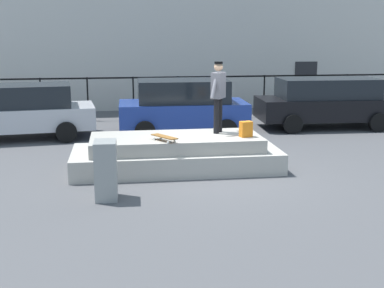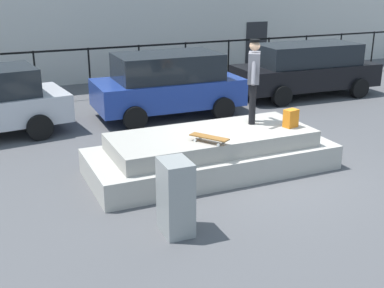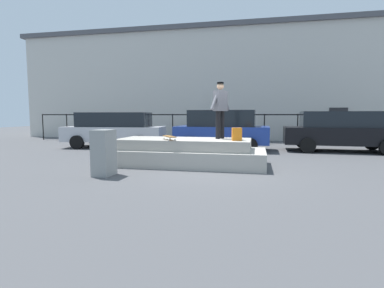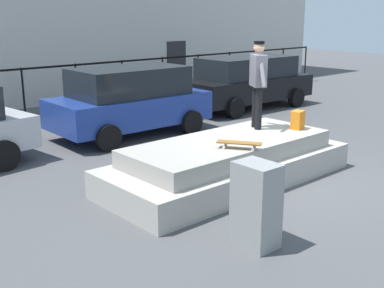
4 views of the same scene
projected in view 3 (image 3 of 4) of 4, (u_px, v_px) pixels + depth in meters
ground_plane at (211, 168)px, 8.97m from camera, size 60.00×60.00×0.00m
concrete_ledge at (184, 153)px, 9.59m from camera, size 5.05×2.06×0.83m
skateboarder at (220, 106)px, 9.48m from camera, size 0.56×0.83×1.77m
skateboard at (169, 137)px, 9.06m from camera, size 0.60×0.77×0.12m
backpack at (237, 134)px, 8.85m from camera, size 0.32×0.26×0.38m
car_silver_hatchback_near at (115, 129)px, 14.69m from camera, size 4.94×2.54×1.70m
car_blue_hatchback_mid at (222, 129)px, 13.58m from camera, size 4.17×2.25×1.79m
car_black_hatchback_far at (342, 130)px, 12.99m from camera, size 4.84×2.24×1.73m
utility_box at (104, 153)px, 7.86m from camera, size 0.46×0.61×1.20m
fence_row at (232, 123)px, 16.61m from camera, size 24.06×0.06×1.63m
warehouse_building at (239, 86)px, 21.93m from camera, size 30.31×7.31×7.26m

